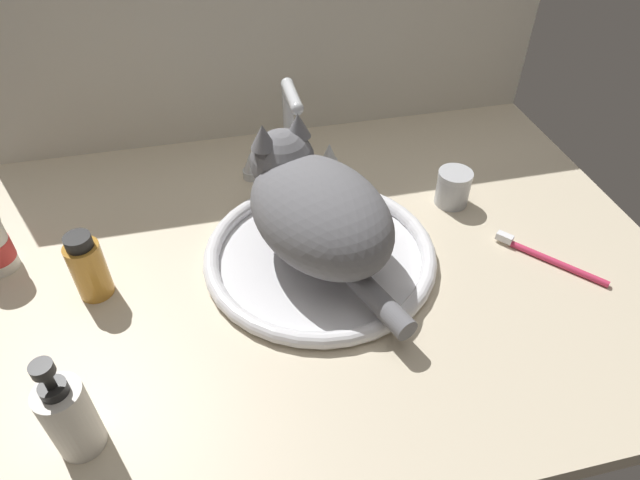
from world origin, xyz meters
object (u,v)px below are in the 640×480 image
at_px(metal_jar, 453,188).
at_px(soap_pump_bottle, 69,417).
at_px(sink_basin, 320,254).
at_px(faucet, 290,139).
at_px(cat, 313,205).
at_px(toothbrush, 547,258).
at_px(amber_bottle, 88,267).

bearing_deg(metal_jar, soap_pump_bottle, -151.21).
bearing_deg(sink_basin, faucet, 90.00).
distance_m(sink_basin, cat, 0.09).
distance_m(soap_pump_bottle, metal_jar, 0.67).
height_order(sink_basin, toothbrush, sink_basin).
distance_m(sink_basin, amber_bottle, 0.33).
distance_m(faucet, cat, 0.21).
bearing_deg(cat, soap_pump_bottle, -142.25).
bearing_deg(amber_bottle, cat, 2.00).
bearing_deg(sink_basin, soap_pump_bottle, -144.82).
bearing_deg(faucet, amber_bottle, -145.86).
bearing_deg(sink_basin, metal_jar, 19.15).
height_order(soap_pump_bottle, metal_jar, soap_pump_bottle).
height_order(faucet, amber_bottle, faucet).
bearing_deg(toothbrush, soap_pump_bottle, -167.37).
relative_size(cat, toothbrush, 2.51).
relative_size(cat, amber_bottle, 3.31).
distance_m(soap_pump_bottle, amber_bottle, 0.24).
xyz_separation_m(soap_pump_bottle, metal_jar, (0.59, 0.32, -0.02)).
height_order(soap_pump_bottle, amber_bottle, soap_pump_bottle).
distance_m(metal_jar, toothbrush, 0.19).
xyz_separation_m(sink_basin, faucet, (-0.00, 0.23, 0.07)).
distance_m(amber_bottle, toothbrush, 0.68).
height_order(sink_basin, cat, cat).
distance_m(sink_basin, faucet, 0.24).
bearing_deg(metal_jar, amber_bottle, -172.06).
bearing_deg(metal_jar, toothbrush, -63.24).
bearing_deg(metal_jar, sink_basin, -160.85).
distance_m(sink_basin, soap_pump_bottle, 0.41).
bearing_deg(faucet, metal_jar, -29.40).
height_order(cat, soap_pump_bottle, cat).
xyz_separation_m(sink_basin, soap_pump_bottle, (-0.33, -0.23, 0.05)).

